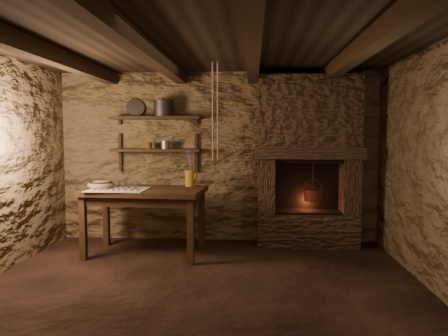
# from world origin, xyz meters

# --- Properties ---
(floor) EXTENTS (4.50, 4.50, 0.00)m
(floor) POSITION_xyz_m (0.00, 0.00, 0.00)
(floor) COLOR black
(floor) RESTS_ON ground
(back_wall) EXTENTS (4.50, 0.04, 2.40)m
(back_wall) POSITION_xyz_m (0.00, 2.00, 1.20)
(back_wall) COLOR brown
(back_wall) RESTS_ON floor
(front_wall) EXTENTS (4.50, 0.04, 2.40)m
(front_wall) POSITION_xyz_m (0.00, -2.00, 1.20)
(front_wall) COLOR brown
(front_wall) RESTS_ON floor
(right_wall) EXTENTS (0.04, 4.00, 2.40)m
(right_wall) POSITION_xyz_m (2.25, 0.00, 1.20)
(right_wall) COLOR brown
(right_wall) RESTS_ON floor
(ceiling) EXTENTS (4.50, 4.00, 0.04)m
(ceiling) POSITION_xyz_m (0.00, 0.00, 2.40)
(ceiling) COLOR black
(ceiling) RESTS_ON back_wall
(beam_far_left) EXTENTS (0.14, 3.95, 0.16)m
(beam_far_left) POSITION_xyz_m (-1.50, 0.00, 2.31)
(beam_far_left) COLOR black
(beam_far_left) RESTS_ON ceiling
(beam_mid_left) EXTENTS (0.14, 3.95, 0.16)m
(beam_mid_left) POSITION_xyz_m (-0.50, 0.00, 2.31)
(beam_mid_left) COLOR black
(beam_mid_left) RESTS_ON ceiling
(beam_mid_right) EXTENTS (0.14, 3.95, 0.16)m
(beam_mid_right) POSITION_xyz_m (0.50, 0.00, 2.31)
(beam_mid_right) COLOR black
(beam_mid_right) RESTS_ON ceiling
(beam_far_right) EXTENTS (0.14, 3.95, 0.16)m
(beam_far_right) POSITION_xyz_m (1.50, 0.00, 2.31)
(beam_far_right) COLOR black
(beam_far_right) RESTS_ON ceiling
(shelf_lower) EXTENTS (1.25, 0.30, 0.04)m
(shelf_lower) POSITION_xyz_m (-0.85, 1.84, 1.30)
(shelf_lower) COLOR black
(shelf_lower) RESTS_ON back_wall
(shelf_upper) EXTENTS (1.25, 0.30, 0.04)m
(shelf_upper) POSITION_xyz_m (-0.85, 1.84, 1.75)
(shelf_upper) COLOR black
(shelf_upper) RESTS_ON back_wall
(hearth) EXTENTS (1.43, 0.51, 2.30)m
(hearth) POSITION_xyz_m (1.25, 1.77, 1.23)
(hearth) COLOR #36261B
(hearth) RESTS_ON floor
(work_table) EXTENTS (1.53, 0.94, 0.84)m
(work_table) POSITION_xyz_m (-0.85, 1.18, 0.45)
(work_table) COLOR black
(work_table) RESTS_ON floor
(linen_cloth) EXTENTS (0.71, 0.57, 0.01)m
(linen_cloth) POSITION_xyz_m (-1.15, 1.04, 0.85)
(linen_cloth) COLOR white
(linen_cloth) RESTS_ON work_table
(pewter_cutlery_row) EXTENTS (0.59, 0.23, 0.01)m
(pewter_cutlery_row) POSITION_xyz_m (-1.15, 1.02, 0.86)
(pewter_cutlery_row) COLOR gray
(pewter_cutlery_row) RESTS_ON linen_cloth
(drinking_glasses) EXTENTS (0.23, 0.07, 0.09)m
(drinking_glasses) POSITION_xyz_m (-1.13, 1.18, 0.90)
(drinking_glasses) COLOR silver
(drinking_glasses) RESTS_ON linen_cloth
(stoneware_jug) EXTENTS (0.15, 0.14, 0.48)m
(stoneware_jug) POSITION_xyz_m (-0.31, 1.46, 1.05)
(stoneware_jug) COLOR #A4761F
(stoneware_jug) RESTS_ON work_table
(wooden_bowl) EXTENTS (0.43, 0.43, 0.12)m
(wooden_bowl) POSITION_xyz_m (-1.41, 1.17, 0.88)
(wooden_bowl) COLOR olive
(wooden_bowl) RESTS_ON work_table
(iron_stockpot) EXTENTS (0.27, 0.27, 0.20)m
(iron_stockpot) POSITION_xyz_m (-0.74, 1.84, 1.87)
(iron_stockpot) COLOR #292624
(iron_stockpot) RESTS_ON shelf_upper
(tin_pan) EXTENTS (0.28, 0.18, 0.25)m
(tin_pan) POSITION_xyz_m (-1.16, 1.94, 1.90)
(tin_pan) COLOR gray
(tin_pan) RESTS_ON shelf_upper
(small_kettle) EXTENTS (0.20, 0.17, 0.17)m
(small_kettle) POSITION_xyz_m (-0.72, 1.84, 1.38)
(small_kettle) COLOR gray
(small_kettle) RESTS_ON shelf_lower
(rusty_tin) EXTENTS (0.09, 0.09, 0.09)m
(rusty_tin) POSITION_xyz_m (-0.95, 1.84, 1.37)
(rusty_tin) COLOR #552B11
(rusty_tin) RESTS_ON shelf_lower
(red_pot) EXTENTS (0.25, 0.24, 0.54)m
(red_pot) POSITION_xyz_m (1.31, 1.72, 0.71)
(red_pot) COLOR maroon
(red_pot) RESTS_ON hearth
(hanging_ropes) EXTENTS (0.08, 0.08, 1.20)m
(hanging_ropes) POSITION_xyz_m (0.05, 1.05, 1.80)
(hanging_ropes) COLOR beige
(hanging_ropes) RESTS_ON ceiling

